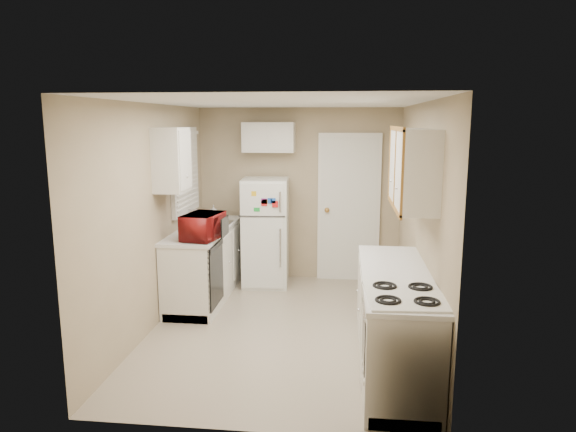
# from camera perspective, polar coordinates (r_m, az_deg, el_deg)

# --- Properties ---
(floor) EXTENTS (3.80, 3.80, 0.00)m
(floor) POSITION_cam_1_polar(r_m,az_deg,el_deg) (5.70, -0.56, -12.36)
(floor) COLOR #B7A992
(floor) RESTS_ON ground
(ceiling) EXTENTS (3.80, 3.80, 0.00)m
(ceiling) POSITION_cam_1_polar(r_m,az_deg,el_deg) (5.26, -0.61, 12.50)
(ceiling) COLOR white
(ceiling) RESTS_ON floor
(wall_left) EXTENTS (3.80, 3.80, 0.00)m
(wall_left) POSITION_cam_1_polar(r_m,az_deg,el_deg) (5.69, -14.72, -0.13)
(wall_left) COLOR tan
(wall_left) RESTS_ON floor
(wall_right) EXTENTS (3.80, 3.80, 0.00)m
(wall_right) POSITION_cam_1_polar(r_m,az_deg,el_deg) (5.37, 14.41, -0.74)
(wall_right) COLOR tan
(wall_right) RESTS_ON floor
(wall_back) EXTENTS (2.80, 2.80, 0.00)m
(wall_back) POSITION_cam_1_polar(r_m,az_deg,el_deg) (7.22, 1.22, 2.40)
(wall_back) COLOR tan
(wall_back) RESTS_ON floor
(wall_front) EXTENTS (2.80, 2.80, 0.00)m
(wall_front) POSITION_cam_1_polar(r_m,az_deg,el_deg) (3.53, -4.31, -6.26)
(wall_front) COLOR tan
(wall_front) RESTS_ON floor
(left_counter) EXTENTS (0.60, 1.80, 0.90)m
(left_counter) POSITION_cam_1_polar(r_m,az_deg,el_deg) (6.60, -9.19, -5.16)
(left_counter) COLOR silver
(left_counter) RESTS_ON floor
(dishwasher) EXTENTS (0.03, 0.58, 0.72)m
(dishwasher) POSITION_cam_1_polar(r_m,az_deg,el_deg) (5.96, -8.03, -6.45)
(dishwasher) COLOR black
(dishwasher) RESTS_ON floor
(sink) EXTENTS (0.54, 0.74, 0.16)m
(sink) POSITION_cam_1_polar(r_m,az_deg,el_deg) (6.64, -8.95, -1.41)
(sink) COLOR gray
(sink) RESTS_ON left_counter
(microwave) EXTENTS (0.56, 0.37, 0.35)m
(microwave) POSITION_cam_1_polar(r_m,az_deg,el_deg) (5.87, -9.41, -1.11)
(microwave) COLOR maroon
(microwave) RESTS_ON left_counter
(soap_bottle) EXTENTS (0.10, 0.10, 0.18)m
(soap_bottle) POSITION_cam_1_polar(r_m,az_deg,el_deg) (7.13, -8.27, 0.56)
(soap_bottle) COLOR silver
(soap_bottle) RESTS_ON left_counter
(window_blinds) EXTENTS (0.10, 0.98, 1.08)m
(window_blinds) POSITION_cam_1_polar(r_m,az_deg,el_deg) (6.61, -11.31, 4.94)
(window_blinds) COLOR silver
(window_blinds) RESTS_ON wall_left
(upper_cabinet_left) EXTENTS (0.30, 0.45, 0.70)m
(upper_cabinet_left) POSITION_cam_1_polar(r_m,az_deg,el_deg) (5.77, -12.82, 6.10)
(upper_cabinet_left) COLOR silver
(upper_cabinet_left) RESTS_ON wall_left
(refrigerator) EXTENTS (0.64, 0.62, 1.46)m
(refrigerator) POSITION_cam_1_polar(r_m,az_deg,el_deg) (6.97, -2.51, -1.82)
(refrigerator) COLOR silver
(refrigerator) RESTS_ON floor
(cabinet_over_fridge) EXTENTS (0.70, 0.30, 0.40)m
(cabinet_over_fridge) POSITION_cam_1_polar(r_m,az_deg,el_deg) (7.05, -2.14, 8.73)
(cabinet_over_fridge) COLOR silver
(cabinet_over_fridge) RESTS_ON wall_back
(interior_door) EXTENTS (0.86, 0.06, 2.08)m
(interior_door) POSITION_cam_1_polar(r_m,az_deg,el_deg) (7.18, 6.76, 0.83)
(interior_door) COLOR silver
(interior_door) RESTS_ON floor
(right_counter) EXTENTS (0.60, 2.00, 0.90)m
(right_counter) POSITION_cam_1_polar(r_m,az_deg,el_deg) (4.78, 11.70, -11.40)
(right_counter) COLOR silver
(right_counter) RESTS_ON floor
(stove) EXTENTS (0.63, 0.76, 0.88)m
(stove) POSITION_cam_1_polar(r_m,az_deg,el_deg) (4.24, 12.59, -14.53)
(stove) COLOR silver
(stove) RESTS_ON floor
(upper_cabinet_right) EXTENTS (0.30, 1.20, 0.70)m
(upper_cabinet_right) POSITION_cam_1_polar(r_m,az_deg,el_deg) (4.78, 13.77, 5.20)
(upper_cabinet_right) COLOR silver
(upper_cabinet_right) RESTS_ON wall_right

